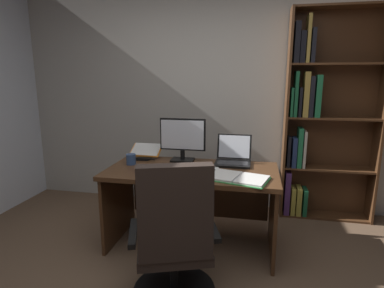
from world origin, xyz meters
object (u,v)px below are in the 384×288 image
(bookshelf, at_px, (319,120))
(computer_mouse, at_px, (139,169))
(office_chair, at_px, (174,246))
(notepad, at_px, (208,170))
(pen, at_px, (210,169))
(desk, at_px, (194,188))
(reading_stand_with_book, at_px, (146,151))
(keyboard, at_px, (172,172))
(open_binder, at_px, (238,178))
(coffee_mug, at_px, (131,159))
(monitor, at_px, (183,140))
(laptop, at_px, (233,158))

(bookshelf, bearing_deg, computer_mouse, -147.29)
(office_chair, distance_m, notepad, 0.85)
(pen, bearing_deg, computer_mouse, -167.34)
(desk, distance_m, reading_stand_with_book, 0.66)
(computer_mouse, xyz_separation_m, reading_stand_with_book, (-0.11, 0.47, 0.05))
(keyboard, distance_m, notepad, 0.33)
(office_chair, xyz_separation_m, pen, (0.13, 0.78, 0.32))
(office_chair, bearing_deg, pen, 61.62)
(keyboard, xyz_separation_m, open_binder, (0.57, -0.05, -0.00))
(notepad, relative_size, coffee_mug, 2.09)
(desk, height_order, monitor, monitor)
(keyboard, xyz_separation_m, pen, (0.32, 0.14, 0.00))
(notepad, bearing_deg, monitor, 136.93)
(bookshelf, bearing_deg, coffee_mug, -154.33)
(monitor, bearing_deg, reading_stand_with_book, 172.27)
(monitor, xyz_separation_m, coffee_mug, (-0.45, -0.22, -0.16))
(open_binder, relative_size, notepad, 2.57)
(reading_stand_with_book, height_order, notepad, reading_stand_with_book)
(coffee_mug, bearing_deg, notepad, -4.33)
(computer_mouse, distance_m, pen, 0.63)
(bookshelf, bearing_deg, notepad, -138.97)
(office_chair, height_order, notepad, office_chair)
(office_chair, height_order, monitor, monitor)
(monitor, height_order, keyboard, monitor)
(reading_stand_with_book, bearing_deg, monitor, -7.73)
(desk, height_order, keyboard, keyboard)
(reading_stand_with_book, bearing_deg, pen, -24.69)
(bookshelf, xyz_separation_m, keyboard, (-1.37, -1.07, -0.34))
(open_binder, distance_m, coffee_mug, 1.05)
(desk, height_order, bookshelf, bookshelf)
(computer_mouse, relative_size, notepad, 0.50)
(coffee_mug, bearing_deg, keyboard, -23.25)
(open_binder, bearing_deg, laptop, 114.06)
(desk, relative_size, laptop, 4.59)
(keyboard, distance_m, open_binder, 0.57)
(bookshelf, height_order, laptop, bookshelf)
(laptop, distance_m, pen, 0.34)
(computer_mouse, relative_size, pen, 0.74)
(monitor, distance_m, pen, 0.46)
(bookshelf, height_order, notepad, bookshelf)
(open_binder, distance_m, notepad, 0.33)
(open_binder, height_order, coffee_mug, coffee_mug)
(laptop, distance_m, keyboard, 0.66)
(office_chair, xyz_separation_m, open_binder, (0.38, 0.59, 0.32))
(computer_mouse, height_order, reading_stand_with_book, reading_stand_with_book)
(laptop, xyz_separation_m, reading_stand_with_book, (-0.90, 0.04, 0.01))
(open_binder, bearing_deg, notepad, 160.77)
(keyboard, bearing_deg, pen, 23.63)
(bookshelf, height_order, office_chair, bookshelf)
(desk, distance_m, coffee_mug, 0.65)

